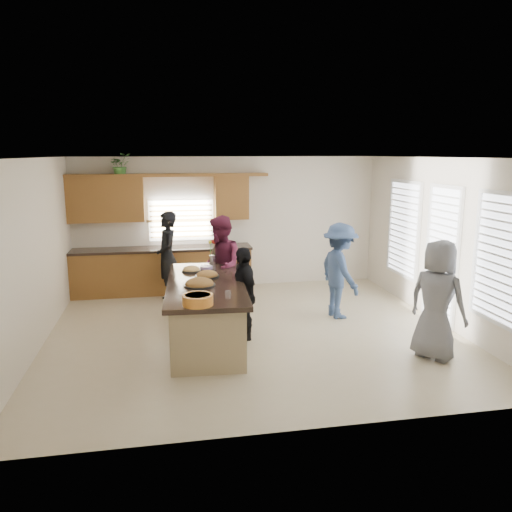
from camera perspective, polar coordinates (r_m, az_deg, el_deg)
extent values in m
plane|color=beige|center=(8.25, -0.38, -8.66)|extent=(6.50, 6.50, 0.00)
cube|color=silver|center=(10.80, -3.20, 3.85)|extent=(6.50, 0.02, 2.80)
cube|color=silver|center=(5.03, 5.67, -5.34)|extent=(6.50, 0.02, 2.80)
cube|color=silver|center=(7.98, -24.02, 0.06)|extent=(0.02, 6.00, 2.80)
cube|color=silver|center=(9.02, 20.39, 1.58)|extent=(0.02, 6.00, 2.80)
cube|color=white|center=(7.74, -0.40, 11.18)|extent=(6.50, 6.00, 0.02)
cube|color=brown|center=(10.58, -10.60, -1.73)|extent=(3.65, 0.62, 0.90)
cube|color=black|center=(10.49, -10.70, 0.80)|extent=(3.70, 0.65, 0.05)
cube|color=brown|center=(10.54, -16.79, 6.19)|extent=(1.50, 0.36, 0.90)
cube|color=brown|center=(10.57, -2.84, 6.68)|extent=(0.70, 0.36, 0.90)
cube|color=brown|center=(10.44, -9.90, 9.11)|extent=(4.05, 0.40, 0.06)
cube|color=brown|center=(10.67, -8.52, 4.05)|extent=(1.35, 0.08, 0.85)
cube|color=white|center=(10.13, 16.52, 3.00)|extent=(0.06, 1.10, 1.75)
cube|color=white|center=(8.96, 20.45, 0.05)|extent=(0.06, 0.85, 2.25)
cube|color=white|center=(7.70, 26.25, -0.34)|extent=(0.06, 1.10, 1.75)
cube|color=tan|center=(7.76, -5.71, -6.60)|extent=(1.15, 2.56, 0.88)
cube|color=black|center=(7.63, -5.78, -3.21)|extent=(1.31, 2.77, 0.07)
cube|color=black|center=(7.90, -5.65, -9.36)|extent=(1.07, 2.47, 0.08)
cylinder|color=black|center=(7.40, -6.48, -3.32)|extent=(0.47, 0.47, 0.02)
ellipsoid|color=#A16632|center=(7.39, -6.48, -3.19)|extent=(0.42, 0.42, 0.19)
cylinder|color=black|center=(7.91, -5.60, -2.31)|extent=(0.38, 0.38, 0.02)
ellipsoid|color=#A16632|center=(7.91, -5.60, -2.19)|extent=(0.34, 0.34, 0.15)
cylinder|color=black|center=(8.31, -7.41, -1.67)|extent=(0.32, 0.32, 0.02)
ellipsoid|color=tan|center=(8.31, -7.41, -1.55)|extent=(0.28, 0.28, 0.13)
cylinder|color=orange|center=(6.47, -6.67, -5.00)|extent=(0.40, 0.40, 0.14)
cylinder|color=beige|center=(6.46, -6.68, -4.58)|extent=(0.33, 0.33, 0.04)
cylinder|color=white|center=(6.72, -3.21, -4.43)|extent=(0.08, 0.08, 0.11)
cylinder|color=#AD8CCC|center=(8.49, -5.69, -1.29)|extent=(0.21, 0.21, 0.04)
cylinder|color=silver|center=(8.82, -4.97, -0.40)|extent=(0.12, 0.12, 0.16)
imported|color=#407B31|center=(10.47, -15.24, 9.99)|extent=(0.53, 0.50, 0.47)
imported|color=black|center=(9.85, -10.08, -0.11)|extent=(0.50, 0.70, 1.77)
imported|color=maroon|center=(8.84, -4.07, -1.21)|extent=(0.72, 0.90, 1.80)
imported|color=black|center=(7.77, -1.43, -4.28)|extent=(0.49, 0.91, 1.46)
imported|color=#344A71|center=(8.88, 9.55, -1.67)|extent=(0.78, 1.17, 1.69)
imported|color=slate|center=(7.44, 20.00, -4.75)|extent=(0.91, 1.00, 1.71)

